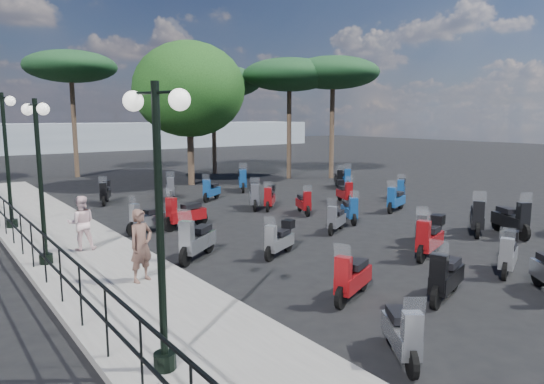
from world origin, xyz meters
TOP-DOWN VIEW (x-y plane):
  - ground at (0.00, 0.00)m, footprint 120.00×120.00m
  - sidewalk at (-6.50, 3.00)m, footprint 3.00×30.00m
  - railing at (-7.80, 2.80)m, footprint 0.04×26.04m
  - lamp_post_0 at (-7.26, -5.57)m, footprint 0.56×1.15m
  - lamp_post_1 at (-7.49, 0.87)m, footprint 0.45×1.16m
  - lamp_post_2 at (-7.49, 5.79)m, footprint 0.63×1.22m
  - woman at (-6.08, -1.76)m, footprint 0.68×0.55m
  - pedestrian_far at (-6.42, 1.62)m, footprint 0.84×0.73m
  - scooter_0 at (-4.12, -7.25)m, footprint 0.98×1.31m
  - scooter_1 at (-2.92, -5.03)m, footprint 1.56×0.82m
  - scooter_2 at (-4.14, -0.62)m, footprint 1.57×1.16m
  - scooter_3 at (-2.78, 2.80)m, footprint 1.79×0.62m
  - scooter_4 at (-4.01, 3.02)m, footprint 1.60×0.67m
  - scooter_5 at (-3.39, 9.14)m, footprint 0.85×1.47m
  - scooter_6 at (1.30, -6.06)m, footprint 1.48×0.80m
  - scooter_7 at (-1.40, -6.17)m, footprint 1.69×0.77m
  - scooter_8 at (-2.20, -1.65)m, footprint 1.40×0.82m
  - scooter_9 at (0.94, -0.58)m, footprint 1.34×0.85m
  - scooter_10 at (1.14, 4.40)m, footprint 1.08×1.53m
  - scooter_11 at (-0.65, 8.50)m, footprint 0.85×1.60m
  - scooter_13 at (0.96, -4.11)m, footprint 1.70×0.81m
  - scooter_14 at (1.95, -3.10)m, footprint 1.27×1.01m
  - scooter_15 at (1.55, 3.90)m, footprint 1.17×1.20m
  - scooter_16 at (2.03, 2.33)m, footprint 0.79×1.43m
  - scooter_17 at (0.67, 7.11)m, footprint 1.34×1.03m
  - scooter_19 at (4.37, -3.44)m, footprint 1.62×1.14m
  - scooter_20 at (5.28, 0.55)m, footprint 1.58×0.77m
  - scooter_21 at (2.36, 0.20)m, footprint 0.88×1.38m
  - scooter_22 at (5.02, 3.13)m, footprint 0.84×1.47m
  - scooter_23 at (3.37, 8.69)m, footprint 1.13×1.65m
  - scooter_26 at (5.02, -4.22)m, footprint 1.06×1.69m
  - scooter_27 at (7.68, 2.20)m, footprint 1.35×1.04m
  - scooter_28 at (8.18, 6.75)m, footprint 1.02×1.32m
  - scooter_29 at (8.27, 6.31)m, footprint 1.06×1.48m
  - broadleaf_tree at (2.36, 12.30)m, footprint 5.99×5.99m
  - pine_0 at (6.07, 16.19)m, footprint 6.25×6.25m
  - pine_1 at (8.49, 11.35)m, footprint 5.56×5.56m
  - pine_2 at (-1.76, 19.67)m, footprint 5.46×5.46m
  - pine_3 at (10.60, 9.85)m, footprint 5.52×5.52m
  - distant_hills at (0.00, 45.00)m, footprint 70.00×8.00m

SIDE VIEW (x-z plane):
  - ground at x=0.00m, z-range 0.00..0.00m
  - sidewalk at x=-6.50m, z-range 0.00..0.15m
  - scooter_9 at x=0.94m, z-range -0.18..1.00m
  - scooter_16 at x=2.03m, z-range -0.19..1.03m
  - scooter_14 at x=1.95m, z-range -0.19..1.03m
  - scooter_21 at x=2.36m, z-range -0.19..1.03m
  - scooter_0 at x=-4.12m, z-range -0.19..1.04m
  - scooter_28 at x=8.18m, z-range -0.19..1.06m
  - scooter_17 at x=0.67m, z-range -0.19..1.07m
  - scooter_8 at x=-2.20m, z-range -0.15..1.05m
  - scooter_4 at x=-4.01m, z-range -0.20..1.10m
  - scooter_20 at x=5.28m, z-range -0.20..1.11m
  - scooter_1 at x=-2.92m, z-range -0.20..1.11m
  - scooter_15 at x=1.55m, z-range -0.15..1.07m
  - scooter_11 at x=-0.65m, z-range -0.21..1.14m
  - scooter_27 at x=7.68m, z-range -0.15..1.09m
  - scooter_6 at x=1.30m, z-range -0.15..1.09m
  - scooter_29 at x=8.27m, z-range -0.21..1.15m
  - scooter_5 at x=-3.39m, z-range -0.15..1.10m
  - scooter_22 at x=5.02m, z-range -0.15..1.10m
  - scooter_7 at x=-1.40m, z-range -0.21..1.17m
  - scooter_3 at x=-2.78m, z-range -0.22..1.21m
  - scooter_2 at x=-4.14m, z-range -0.22..1.24m
  - scooter_19 at x=4.37m, z-range -0.23..1.26m
  - scooter_26 at x=5.02m, z-range -0.23..1.26m
  - scooter_10 at x=1.14m, z-range -0.17..1.20m
  - scooter_13 at x=0.96m, z-range -0.17..1.22m
  - scooter_23 at x=3.37m, z-range -0.18..1.29m
  - pedestrian_far at x=-6.42m, z-range 0.15..1.63m
  - railing at x=-7.80m, z-range 0.35..1.45m
  - woman at x=-6.08m, z-range 0.15..1.75m
  - distant_hills at x=0.00m, z-range 0.00..3.00m
  - lamp_post_1 at x=-7.49m, z-range 0.43..4.42m
  - lamp_post_0 at x=-7.26m, z-range 0.43..4.47m
  - lamp_post_2 at x=-7.49m, z-range 0.45..4.78m
  - broadleaf_tree at x=2.36m, z-range 1.30..9.02m
  - pine_0 at x=6.07m, z-range 2.40..9.42m
  - pine_1 at x=8.49m, z-range 2.58..9.74m
  - pine_3 at x=10.60m, z-range 2.64..9.91m
  - pine_2 at x=-1.76m, z-range 2.85..10.52m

